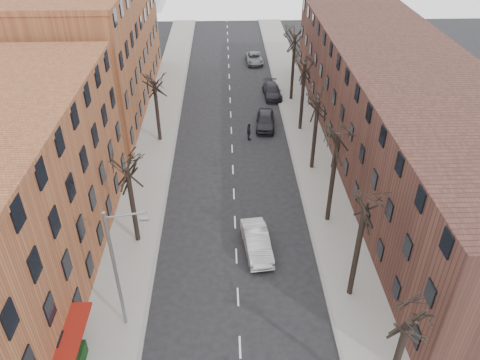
{
  "coord_description": "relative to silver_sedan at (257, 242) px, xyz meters",
  "views": [
    {
      "loc": [
        -0.61,
        -9.84,
        24.32
      ],
      "look_at": [
        0.42,
        20.26,
        4.0
      ],
      "focal_mm": 35.0,
      "sensor_mm": 36.0,
      "label": 1
    }
  ],
  "objects": [
    {
      "name": "tree_right_b",
      "position": [
        6.05,
        -4.56,
        -0.84
      ],
      "size": [
        5.2,
        5.2,
        10.8
      ],
      "primitive_type": null,
      "color": "black",
      "rests_on": "ground"
    },
    {
      "name": "tree_right_c",
      "position": [
        6.05,
        3.44,
        -0.84
      ],
      "size": [
        5.2,
        5.2,
        11.6
      ],
      "primitive_type": null,
      "color": "black",
      "rests_on": "ground"
    },
    {
      "name": "tree_right_e",
      "position": [
        6.05,
        19.44,
        -0.84
      ],
      "size": [
        5.2,
        5.2,
        10.8
      ],
      "primitive_type": null,
      "color": "black",
      "rests_on": "ground"
    },
    {
      "name": "tree_right_f",
      "position": [
        6.05,
        27.44,
        -0.84
      ],
      "size": [
        5.2,
        5.2,
        11.6
      ],
      "primitive_type": null,
      "color": "black",
      "rests_on": "ground"
    },
    {
      "name": "sidewalk_left",
      "position": [
        -9.55,
        18.44,
        -0.76
      ],
      "size": [
        4.0,
        90.0,
        0.15
      ],
      "primitive_type": "cube",
      "color": "gray",
      "rests_on": "ground"
    },
    {
      "name": "tree_right_d",
      "position": [
        6.05,
        11.44,
        -0.84
      ],
      "size": [
        5.2,
        5.2,
        10.0
      ],
      "primitive_type": null,
      "color": "black",
      "rests_on": "ground"
    },
    {
      "name": "streetlight",
      "position": [
        -8.58,
        -6.56,
        4.17
      ],
      "size": [
        2.45,
        0.22,
        9.03
      ],
      "color": "slate",
      "rests_on": "ground"
    },
    {
      "name": "parked_car_far",
      "position": [
        2.25,
        40.63,
        -0.15
      ],
      "size": [
        2.54,
        5.08,
        1.38
      ],
      "primitive_type": "imported",
      "rotation": [
        0.0,
        0.0,
        0.05
      ],
      "color": "slate",
      "rests_on": "ground"
    },
    {
      "name": "building_left_far",
      "position": [
        -17.55,
        27.44,
        6.16
      ],
      "size": [
        12.0,
        28.0,
        14.0
      ],
      "primitive_type": "cube",
      "color": "brown",
      "rests_on": "ground"
    },
    {
      "name": "parked_car_near",
      "position": [
        2.25,
        20.12,
        0.01
      ],
      "size": [
        2.44,
        5.15,
        1.7
      ],
      "primitive_type": "imported",
      "rotation": [
        0.0,
        0.0,
        -0.09
      ],
      "color": "black",
      "rests_on": "ground"
    },
    {
      "name": "parked_car_mid",
      "position": [
        3.75,
        28.43,
        -0.1
      ],
      "size": [
        2.33,
        5.2,
        1.48
      ],
      "primitive_type": "imported",
      "rotation": [
        0.0,
        0.0,
        0.05
      ],
      "color": "black",
      "rests_on": "ground"
    },
    {
      "name": "sidewalk_right",
      "position": [
        6.45,
        18.44,
        -0.76
      ],
      "size": [
        4.0,
        90.0,
        0.15
      ],
      "primitive_type": "cube",
      "color": "gray",
      "rests_on": "ground"
    },
    {
      "name": "silver_sedan",
      "position": [
        0.0,
        0.0,
        0.0
      ],
      "size": [
        2.37,
        5.27,
        1.68
      ],
      "primitive_type": "imported",
      "rotation": [
        0.0,
        0.0,
        0.12
      ],
      "color": "#AFB3B7",
      "rests_on": "ground"
    },
    {
      "name": "building_right",
      "position": [
        14.45,
        13.44,
        4.16
      ],
      "size": [
        12.0,
        50.0,
        10.0
      ],
      "primitive_type": "cube",
      "color": "#492A22",
      "rests_on": "ground"
    },
    {
      "name": "tree_left_a",
      "position": [
        -9.15,
        1.44,
        -0.84
      ],
      "size": [
        5.2,
        5.2,
        9.5
      ],
      "primitive_type": null,
      "color": "black",
      "rests_on": "ground"
    },
    {
      "name": "pedestrian_crossing",
      "position": [
        0.28,
        17.26,
        0.13
      ],
      "size": [
        0.68,
        1.2,
        1.93
      ],
      "primitive_type": "imported",
      "rotation": [
        0.0,
        0.0,
        1.76
      ],
      "color": "black",
      "rests_on": "ground"
    },
    {
      "name": "tree_left_b",
      "position": [
        -9.15,
        17.44,
        -0.84
      ],
      "size": [
        5.2,
        5.2,
        9.5
      ],
      "primitive_type": null,
      "color": "black",
      "rests_on": "ground"
    }
  ]
}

